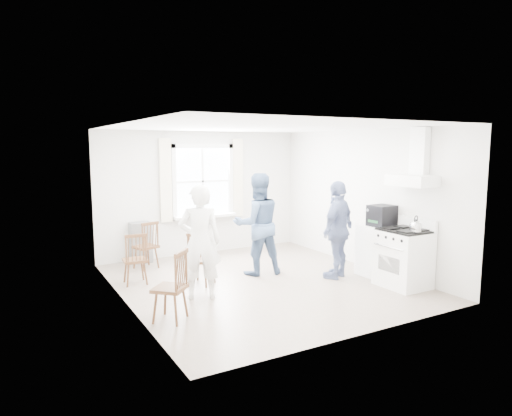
% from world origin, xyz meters
% --- Properties ---
extents(room_shell, '(4.62, 5.12, 2.64)m').
position_xyz_m(room_shell, '(0.00, 0.00, 1.30)').
color(room_shell, gray).
rests_on(room_shell, ground).
extents(window_assembly, '(1.88, 0.24, 1.70)m').
position_xyz_m(window_assembly, '(0.00, 2.45, 1.46)').
color(window_assembly, white).
rests_on(window_assembly, room_shell).
extents(range_hood, '(0.45, 0.76, 0.94)m').
position_xyz_m(range_hood, '(2.07, -1.35, 1.90)').
color(range_hood, white).
rests_on(range_hood, room_shell).
extents(shelf_unit, '(0.40, 0.30, 0.80)m').
position_xyz_m(shelf_unit, '(-1.40, 2.33, 0.40)').
color(shelf_unit, slate).
rests_on(shelf_unit, ground).
extents(gas_stove, '(0.68, 0.76, 1.12)m').
position_xyz_m(gas_stove, '(1.91, -1.35, 0.48)').
color(gas_stove, white).
rests_on(gas_stove, ground).
extents(kettle, '(0.19, 0.19, 0.27)m').
position_xyz_m(kettle, '(1.85, -1.62, 1.04)').
color(kettle, silver).
rests_on(kettle, gas_stove).
extents(low_cabinet, '(0.50, 0.55, 0.90)m').
position_xyz_m(low_cabinet, '(1.98, -0.65, 0.45)').
color(low_cabinet, white).
rests_on(low_cabinet, ground).
extents(stereo_stack, '(0.44, 0.40, 0.37)m').
position_xyz_m(stereo_stack, '(2.03, -0.72, 1.08)').
color(stereo_stack, black).
rests_on(stereo_stack, low_cabinet).
extents(cardboard_box, '(0.27, 0.20, 0.17)m').
position_xyz_m(cardboard_box, '(2.04, -0.74, 0.98)').
color(cardboard_box, '#99694A').
rests_on(cardboard_box, low_cabinet).
extents(windsor_chair_a, '(0.48, 0.48, 0.91)m').
position_xyz_m(windsor_chair_a, '(-1.41, 1.73, 0.56)').
color(windsor_chair_a, '#472A16').
rests_on(windsor_chair_a, ground).
extents(windsor_chair_b, '(0.40, 0.39, 0.88)m').
position_xyz_m(windsor_chair_b, '(-1.88, 0.87, 0.54)').
color(windsor_chair_b, '#472A16').
rests_on(windsor_chair_b, ground).
extents(windsor_chair_c, '(0.56, 0.56, 0.96)m').
position_xyz_m(windsor_chair_c, '(-1.83, -0.96, 0.58)').
color(windsor_chair_c, '#472A16').
rests_on(windsor_chair_c, ground).
extents(person_left, '(0.82, 0.82, 1.73)m').
position_xyz_m(person_left, '(-1.20, -0.26, 0.87)').
color(person_left, white).
rests_on(person_left, ground).
extents(person_mid, '(1.02, 1.02, 1.82)m').
position_xyz_m(person_mid, '(0.20, 0.47, 0.91)').
color(person_mid, '#475F84').
rests_on(person_mid, ground).
extents(person_right, '(1.33, 1.33, 1.70)m').
position_xyz_m(person_right, '(1.30, -0.42, 0.85)').
color(person_right, navy).
rests_on(person_right, ground).
extents(potted_plant, '(0.21, 0.21, 0.32)m').
position_xyz_m(potted_plant, '(-0.04, 2.36, 1.01)').
color(potted_plant, '#34753C').
rests_on(potted_plant, window_assembly).
extents(windsor_chair_d, '(0.52, 0.52, 0.89)m').
position_xyz_m(windsor_chair_d, '(-0.99, 0.33, 0.55)').
color(windsor_chair_d, '#472A16').
rests_on(windsor_chair_d, ground).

